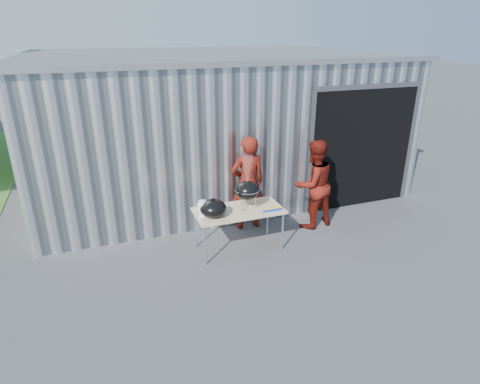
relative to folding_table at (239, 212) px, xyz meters
name	(u,v)px	position (x,y,z in m)	size (l,w,h in m)	color
ground	(244,273)	(-0.19, -0.78, -0.71)	(80.00, 80.00, 0.00)	#38383B
building	(213,118)	(0.72, 3.81, 0.83)	(8.20, 6.20, 3.10)	silver
folding_table	(239,212)	(0.00, 0.00, 0.00)	(1.50, 0.75, 0.75)	tan
kettle_grill	(247,186)	(0.15, -0.01, 0.46)	(0.42, 0.42, 0.93)	black
grill_lid	(213,208)	(-0.48, -0.10, 0.18)	(0.44, 0.44, 0.32)	black
paper_towels	(202,209)	(-0.65, -0.05, 0.18)	(0.12, 0.12, 0.28)	white
white_tub	(204,207)	(-0.55, 0.21, 0.09)	(0.20, 0.15, 0.10)	white
foil_box	(272,209)	(0.51, -0.25, 0.07)	(0.32, 0.05, 0.06)	#1835A2
person_cook	(248,183)	(0.46, 0.74, 0.20)	(0.66, 0.43, 1.81)	#58120B
person_bystander	(313,184)	(1.64, 0.36, 0.15)	(0.84, 0.65, 1.73)	#58120B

